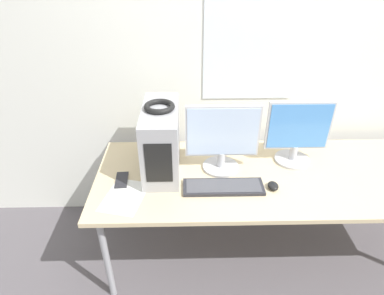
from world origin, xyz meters
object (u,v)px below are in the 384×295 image
Objects in this scene: headphones at (159,106)px; keyboard at (223,187)px; monitor_right_near at (297,133)px; mouse at (273,186)px; monitor_main at (222,138)px; cell_phone at (122,180)px; pc_tower at (161,140)px.

headphones is 0.60m from keyboard.
monitor_right_near is 0.60m from keyboard.
headphones reaches higher than mouse.
monitor_right_near reaches higher than mouse.
mouse is at bearing -18.75° from headphones.
headphones is 0.40× the size of monitor_main.
cell_phone is (-0.24, -0.13, -0.42)m from headphones.
mouse is at bearing -1.06° from keyboard.
keyboard is at bearing 178.94° from mouse.
cell_phone is (-1.09, -0.19, -0.21)m from monitor_right_near.
headphones is at bearing 90.00° from pc_tower.
pc_tower reaches higher than mouse.
cell_phone is at bearing -168.89° from monitor_main.
cell_phone is (-0.61, -0.12, -0.22)m from monitor_main.
mouse is 0.90m from cell_phone.
keyboard is at bearing -150.13° from monitor_right_near.
mouse is at bearing -18.68° from pc_tower.
pc_tower is 0.34m from cell_phone.
keyboard is 0.29m from mouse.
monitor_right_near is 5.19× the size of mouse.
pc_tower is at bearing -90.00° from headphones.
mouse is at bearing -124.50° from monitor_right_near.
pc_tower is at bearing -175.78° from monitor_right_near.
pc_tower is 0.47m from keyboard.
keyboard is (-0.00, -0.21, -0.21)m from monitor_main.
cell_phone is (-0.24, -0.13, -0.20)m from pc_tower.
cell_phone is at bearing 171.82° from keyboard.
monitor_main reaches higher than cell_phone.
pc_tower reaches higher than cell_phone.
monitor_right_near reaches higher than keyboard.
pc_tower is 1.12× the size of monitor_main.
pc_tower reaches higher than keyboard.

